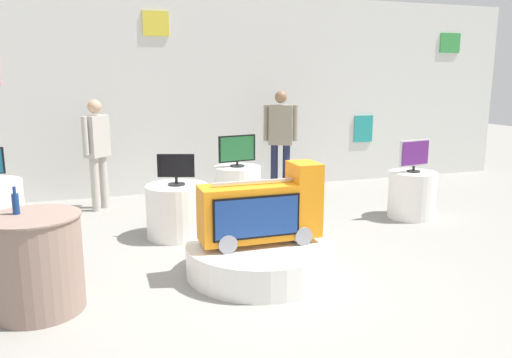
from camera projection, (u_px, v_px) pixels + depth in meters
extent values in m
plane|color=gray|center=(258.00, 285.00, 4.73)|extent=(30.00, 30.00, 0.00)
cube|color=silver|center=(180.00, 95.00, 8.33)|extent=(12.95, 0.10, 3.35)
cube|color=yellow|center=(156.00, 23.00, 7.93)|extent=(0.42, 0.02, 0.39)
cube|color=green|center=(450.00, 43.00, 9.69)|extent=(0.46, 0.02, 0.37)
cube|color=#9ECC33|center=(277.00, 124.00, 8.89)|extent=(0.32, 0.02, 0.33)
cube|color=teal|center=(363.00, 129.00, 9.46)|extent=(0.39, 0.02, 0.50)
cylinder|color=white|center=(260.00, 258.00, 5.00)|extent=(1.49, 1.49, 0.31)
cylinder|color=gray|center=(223.00, 238.00, 4.83)|extent=(0.19, 0.43, 0.18)
cylinder|color=gray|center=(296.00, 231.00, 5.07)|extent=(0.19, 0.43, 0.18)
cube|color=orange|center=(260.00, 211.00, 4.90)|extent=(1.22, 0.39, 0.55)
cube|color=orange|center=(304.00, 172.00, 4.97)|extent=(0.27, 0.38, 0.19)
cube|color=black|center=(257.00, 217.00, 4.69)|extent=(0.87, 0.02, 0.41)
cube|color=navy|center=(257.00, 217.00, 4.69)|extent=(0.83, 0.03, 0.37)
cube|color=#B2B2B7|center=(260.00, 181.00, 4.84)|extent=(0.97, 0.04, 0.02)
cylinder|color=white|center=(177.00, 211.00, 6.13)|extent=(0.77, 0.77, 0.66)
cylinder|color=black|center=(176.00, 184.00, 6.06)|extent=(0.21, 0.21, 0.02)
cylinder|color=black|center=(176.00, 180.00, 6.05)|extent=(0.04, 0.04, 0.08)
cube|color=black|center=(176.00, 166.00, 6.02)|extent=(0.44, 0.18, 0.28)
cube|color=black|center=(177.00, 166.00, 6.00)|extent=(0.40, 0.14, 0.26)
cylinder|color=white|center=(237.00, 188.00, 7.40)|extent=(0.70, 0.70, 0.66)
cylinder|color=black|center=(237.00, 166.00, 7.34)|extent=(0.21, 0.21, 0.02)
cylinder|color=black|center=(237.00, 163.00, 7.33)|extent=(0.04, 0.04, 0.06)
cube|color=black|center=(237.00, 148.00, 7.28)|extent=(0.59, 0.14, 0.39)
cube|color=#1E5B2D|center=(237.00, 149.00, 7.26)|extent=(0.53, 0.11, 0.35)
cylinder|color=white|center=(412.00, 195.00, 6.98)|extent=(0.66, 0.66, 0.66)
cylinder|color=black|center=(413.00, 171.00, 6.91)|extent=(0.18, 0.18, 0.02)
cylinder|color=black|center=(414.00, 168.00, 6.90)|extent=(0.04, 0.04, 0.07)
cube|color=silver|center=(415.00, 153.00, 6.86)|extent=(0.53, 0.13, 0.36)
cube|color=#561E6B|center=(415.00, 153.00, 6.84)|extent=(0.48, 0.10, 0.33)
cylinder|color=gray|center=(37.00, 264.00, 4.13)|extent=(0.74, 0.74, 0.84)
cylinder|color=gray|center=(32.00, 216.00, 4.05)|extent=(0.77, 0.77, 0.02)
cylinder|color=navy|center=(16.00, 204.00, 4.07)|extent=(0.06, 0.06, 0.17)
cylinder|color=navy|center=(14.00, 190.00, 4.05)|extent=(0.03, 0.03, 0.06)
cylinder|color=#1E233F|center=(286.00, 171.00, 8.20)|extent=(0.12, 0.12, 0.87)
cylinder|color=#1E233F|center=(274.00, 170.00, 8.22)|extent=(0.12, 0.12, 0.87)
cube|color=gray|center=(281.00, 125.00, 8.06)|extent=(0.43, 0.34, 0.65)
sphere|color=#8C6647|center=(281.00, 97.00, 7.97)|extent=(0.20, 0.20, 0.20)
cylinder|color=gray|center=(295.00, 123.00, 8.02)|extent=(0.08, 0.08, 0.58)
cylinder|color=gray|center=(266.00, 123.00, 8.08)|extent=(0.08, 0.08, 0.58)
cylinder|color=#B2ADA3|center=(104.00, 182.00, 7.48)|extent=(0.12, 0.12, 0.80)
cylinder|color=#B2ADA3|center=(95.00, 184.00, 7.30)|extent=(0.12, 0.12, 0.80)
cube|color=#B2ADA3|center=(96.00, 136.00, 7.25)|extent=(0.40, 0.42, 0.61)
sphere|color=tan|center=(94.00, 106.00, 7.17)|extent=(0.20, 0.20, 0.20)
cylinder|color=#B2ADA3|center=(107.00, 133.00, 7.46)|extent=(0.08, 0.08, 0.55)
cylinder|color=#B2ADA3|center=(85.00, 136.00, 7.03)|extent=(0.08, 0.08, 0.55)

